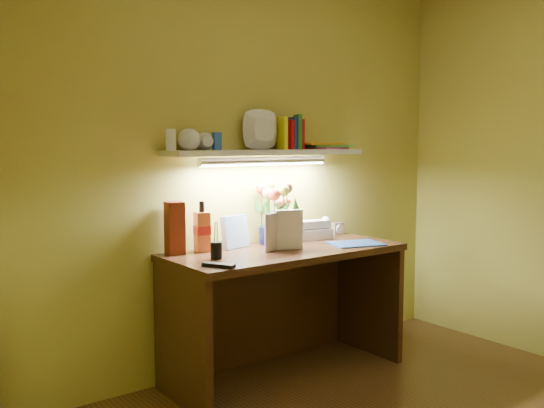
# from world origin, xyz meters

# --- Properties ---
(desk) EXTENTS (1.40, 0.60, 0.75)m
(desk) POSITION_xyz_m (0.00, 1.20, 0.38)
(desk) COLOR #33210D
(desk) RESTS_ON ground
(flower_bouquet) EXTENTS (0.29, 0.29, 0.37)m
(flower_bouquet) POSITION_xyz_m (0.06, 1.37, 0.94)
(flower_bouquet) COLOR #0C0C36
(flower_bouquet) RESTS_ON desk
(telephone) EXTENTS (0.25, 0.21, 0.14)m
(telephone) POSITION_xyz_m (0.34, 1.38, 0.82)
(telephone) COLOR beige
(telephone) RESTS_ON desk
(desk_clock) EXTENTS (0.08, 0.05, 0.08)m
(desk_clock) POSITION_xyz_m (0.60, 1.41, 0.79)
(desk_clock) COLOR silver
(desk_clock) RESTS_ON desk
(whisky_bottle) EXTENTS (0.09, 0.09, 0.28)m
(whisky_bottle) POSITION_xyz_m (-0.43, 1.41, 0.89)
(whisky_bottle) COLOR #C05526
(whisky_bottle) RESTS_ON desk
(whisky_box) EXTENTS (0.10, 0.10, 0.29)m
(whisky_box) POSITION_xyz_m (-0.59, 1.43, 0.89)
(whisky_box) COLOR #5F1E0C
(whisky_box) RESTS_ON desk
(pen_cup) EXTENTS (0.07, 0.07, 0.15)m
(pen_cup) POSITION_xyz_m (-0.48, 1.18, 0.83)
(pen_cup) COLOR black
(pen_cup) RESTS_ON desk
(art_card) EXTENTS (0.19, 0.08, 0.19)m
(art_card) POSITION_xyz_m (-0.22, 1.40, 0.84)
(art_card) COLOR white
(art_card) RESTS_ON desk
(tv_remote) EXTENTS (0.12, 0.17, 0.02)m
(tv_remote) POSITION_xyz_m (-0.58, 0.99, 0.76)
(tv_remote) COLOR black
(tv_remote) RESTS_ON desk
(blue_folder) EXTENTS (0.36, 0.30, 0.01)m
(blue_folder) POSITION_xyz_m (0.42, 1.06, 0.75)
(blue_folder) COLOR #2A57A8
(blue_folder) RESTS_ON desk
(desk_book_a) EXTENTS (0.16, 0.06, 0.22)m
(desk_book_a) POSITION_xyz_m (-0.17, 1.17, 0.86)
(desk_book_a) COLOR beige
(desk_book_a) RESTS_ON desk
(desk_book_b) EXTENTS (0.16, 0.08, 0.23)m
(desk_book_b) POSITION_xyz_m (-0.08, 1.20, 0.86)
(desk_book_b) COLOR silver
(desk_book_b) RESTS_ON desk
(wall_shelf) EXTENTS (1.30, 0.29, 0.24)m
(wall_shelf) POSITION_xyz_m (0.01, 1.38, 1.34)
(wall_shelf) COLOR silver
(wall_shelf) RESTS_ON ground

